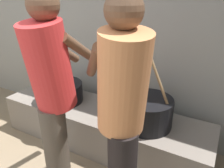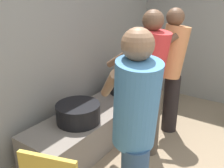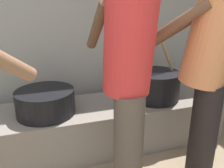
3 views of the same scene
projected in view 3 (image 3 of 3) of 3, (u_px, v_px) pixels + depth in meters
The scene contains 6 objects.
block_enclosure_rear at pixel (27, 15), 2.20m from camera, with size 5.36×0.20×2.39m, color gray.
hearth_ledge at pixel (104, 124), 2.22m from camera, with size 2.27×0.60×0.42m, color slate.
cooking_pot_main at pixel (155, 85), 2.24m from camera, with size 0.47×0.47×0.72m.
cooking_pot_secondary at pixel (46, 102), 1.95m from camera, with size 0.48×0.48×0.21m.
cook_in_red_shirt at pixel (129, 70), 1.41m from camera, with size 0.35×0.68×1.61m.
cook_in_orange_shirt at pixel (208, 64), 1.57m from camera, with size 0.68×0.71×1.60m.
Camera 3 is at (0.05, 0.00, 1.31)m, focal length 37.48 mm.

